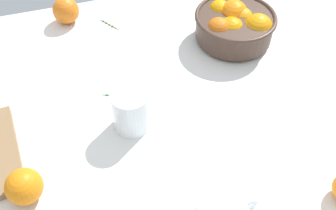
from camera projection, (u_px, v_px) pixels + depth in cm
name	position (u px, v px, depth cm)	size (l,w,h in cm)	color
ground_plane	(156.00, 118.00, 95.44)	(147.12, 106.26, 3.00)	white
fruit_bowl	(235.00, 25.00, 109.24)	(23.26, 23.26, 10.77)	#473328
juice_glass	(131.00, 112.00, 88.71)	(8.78, 8.78, 10.73)	white
loose_orange_0	(24.00, 186.00, 76.94)	(7.64, 7.64, 7.64)	orange
loose_orange_1	(66.00, 11.00, 115.94)	(8.01, 8.01, 8.01)	orange
herb_sprig_0	(114.00, 95.00, 98.17)	(5.85, 2.62, 0.99)	#357239
herb_sprig_1	(109.00, 24.00, 117.71)	(4.75, 6.86, 0.88)	#4E6B3D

